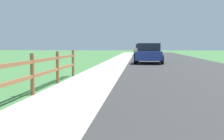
{
  "coord_description": "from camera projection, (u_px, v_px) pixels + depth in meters",
  "views": [
    {
      "loc": [
        0.8,
        0.34,
        1.32
      ],
      "look_at": [
        0.13,
        8.2,
        0.7
      ],
      "focal_mm": 50.21,
      "sensor_mm": 36.0,
      "label": 1
    }
  ],
  "objects": [
    {
      "name": "road_asphalt",
      "position": [
        171.0,
        61.0,
        26.35
      ],
      "size": [
        7.0,
        66.0,
        0.01
      ],
      "primitive_type": "cube",
      "color": "#313131",
      "rests_on": "ground"
    },
    {
      "name": "ground_plane",
      "position": [
        129.0,
        62.0,
        24.67
      ],
      "size": [
        120.0,
        120.0,
        0.0
      ],
      "primitive_type": "plane",
      "color": "#3E713C"
    },
    {
      "name": "parked_suv_blue",
      "position": [
        149.0,
        53.0,
        23.25
      ],
      "size": [
        2.23,
        4.34,
        1.49
      ],
      "color": "navy",
      "rests_on": "ground"
    },
    {
      "name": "parked_car_beige",
      "position": [
        142.0,
        49.0,
        43.1
      ],
      "size": [
        2.36,
        4.58,
        1.53
      ],
      "color": "#C6B793",
      "rests_on": "ground"
    },
    {
      "name": "rail_fence",
      "position": [
        13.0,
        75.0,
        7.01
      ],
      "size": [
        0.11,
        13.07,
        1.12
      ],
      "color": "#905F3A",
      "rests_on": "ground"
    },
    {
      "name": "curb_concrete",
      "position": [
        94.0,
        61.0,
        26.91
      ],
      "size": [
        6.0,
        66.0,
        0.01
      ],
      "primitive_type": "cube",
      "color": "#B1AF96",
      "rests_on": "ground"
    },
    {
      "name": "parked_car_white",
      "position": [
        149.0,
        51.0,
        32.91
      ],
      "size": [
        2.24,
        5.0,
        1.38
      ],
      "color": "white",
      "rests_on": "ground"
    },
    {
      "name": "grass_verge",
      "position": [
        77.0,
        61.0,
        27.03
      ],
      "size": [
        5.0,
        66.0,
        0.0
      ],
      "primitive_type": "cube",
      "color": "#3E713C",
      "rests_on": "ground"
    }
  ]
}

